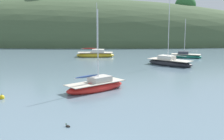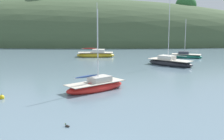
# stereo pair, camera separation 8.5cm
# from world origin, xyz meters

# --- Properties ---
(far_shoreline_hill) EXTENTS (150.00, 36.00, 29.65)m
(far_shoreline_hill) POSITION_xyz_m (-24.98, 74.31, 0.10)
(far_shoreline_hill) COLOR #425638
(far_shoreline_hill) RESTS_ON ground
(sailboat_navy_dinghy) EXTENTS (7.17, 6.26, 10.05)m
(sailboat_navy_dinghy) POSITION_xyz_m (7.80, 31.85, 0.43)
(sailboat_navy_dinghy) COLOR #232328
(sailboat_navy_dinghy) RESTS_ON ground
(sailboat_black_sloop) EXTENTS (6.14, 6.05, 7.88)m
(sailboat_black_sloop) POSITION_xyz_m (-1.25, 15.35, 0.40)
(sailboat_black_sloop) COLOR red
(sailboat_black_sloop) RESTS_ON ground
(sailboat_blue_center) EXTENTS (7.03, 2.92, 9.93)m
(sailboat_blue_center) POSITION_xyz_m (-4.38, 41.35, 0.42)
(sailboat_blue_center) COLOR gold
(sailboat_blue_center) RESTS_ON ground
(sailboat_yellow_far) EXTENTS (5.79, 3.09, 7.01)m
(sailboat_yellow_far) POSITION_xyz_m (11.76, 40.99, 0.34)
(sailboat_yellow_far) COLOR #196B56
(sailboat_yellow_far) RESTS_ON ground
(mooring_buoy_channel) EXTENTS (0.44, 0.44, 0.54)m
(mooring_buoy_channel) POSITION_xyz_m (-8.90, 11.68, 0.12)
(mooring_buoy_channel) COLOR yellow
(mooring_buoy_channel) RESTS_ON ground
(duck_lead) EXTENTS (0.40, 0.33, 0.24)m
(duck_lead) POSITION_xyz_m (-1.86, 5.36, 0.05)
(duck_lead) COLOR #2D2823
(duck_lead) RESTS_ON ground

